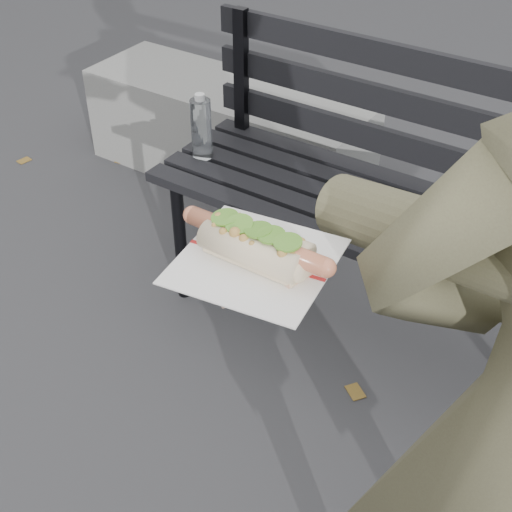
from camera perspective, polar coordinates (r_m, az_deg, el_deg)
The scene contains 3 objects.
park_bench at distance 2.06m, azimuth 12.12°, elevation 5.20°, with size 1.50×0.44×0.88m.
concrete_block at distance 3.00m, azimuth -2.23°, elevation 9.86°, with size 1.20×0.40×0.40m, color slate.
held_hotdog at distance 0.87m, azimuth 13.60°, elevation -0.07°, with size 0.63×0.32×0.20m.
Camera 1 is at (0.48, -0.63, 1.60)m, focal length 50.00 mm.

